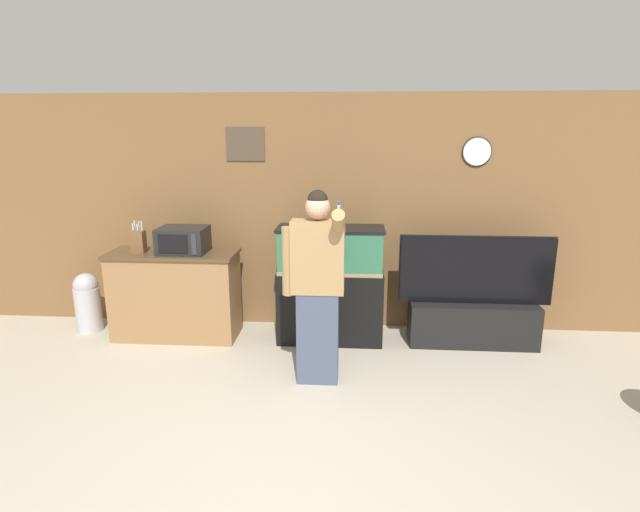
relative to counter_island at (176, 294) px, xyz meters
name	(u,v)px	position (x,y,z in m)	size (l,w,h in m)	color
ground_plane	(272,497)	(1.44, -2.42, -0.48)	(18.00, 18.00, 0.00)	#B2A893
wall_back_paneled	(312,214)	(1.45, 0.49, 0.82)	(10.00, 0.08, 2.60)	brown
counter_island	(176,294)	(0.00, 0.00, 0.00)	(1.36, 0.56, 0.95)	olive
microwave	(183,240)	(0.13, -0.01, 0.61)	(0.49, 0.40, 0.27)	black
knife_block	(138,241)	(-0.34, -0.05, 0.60)	(0.14, 0.11, 0.34)	brown
aquarium_on_stand	(330,285)	(1.68, 0.02, 0.14)	(1.11, 0.45, 1.24)	black
tv_on_stand	(473,312)	(3.18, 0.02, -0.13)	(1.58, 0.40, 1.17)	black
person_standing	(317,285)	(1.61, -0.90, 0.42)	(0.54, 0.41, 1.73)	#424C66
trash_bin	(87,301)	(-1.05, 0.08, -0.14)	(0.28, 0.28, 0.67)	#B7B7BC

